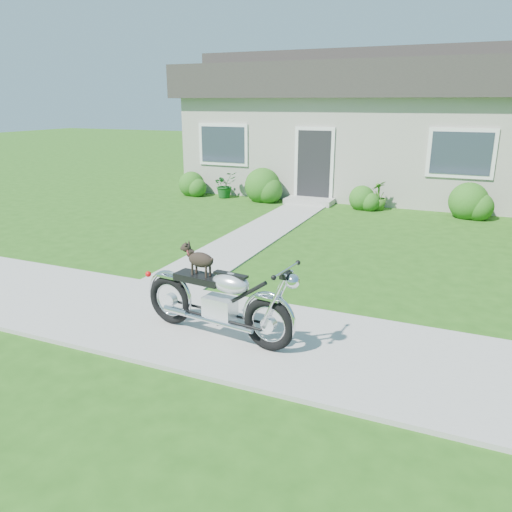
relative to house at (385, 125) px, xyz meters
The scene contains 8 objects.
ground 12.19m from the house, 89.99° to the right, with size 80.00×80.00×0.00m, color #235114.
sidewalk 12.18m from the house, 89.99° to the right, with size 24.00×2.20×0.04m, color #9E9B93.
walkway 7.47m from the house, 102.09° to the right, with size 1.20×8.00×0.03m, color #9E9B93.
house is the anchor object (origin of this frame).
shrub_row 3.91m from the house, 88.23° to the right, with size 11.24×1.08×1.08m.
potted_plant_left 5.75m from the house, 140.99° to the right, with size 0.73×0.63×0.81m, color #144E1A.
potted_plant_right 3.90m from the house, 81.36° to the right, with size 0.45×0.45×0.81m, color #356A1D.
motorcycle_with_dog 12.36m from the house, 89.41° to the right, with size 2.22×0.62×1.17m.
Camera 1 is at (2.84, -5.36, 2.90)m, focal length 35.00 mm.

